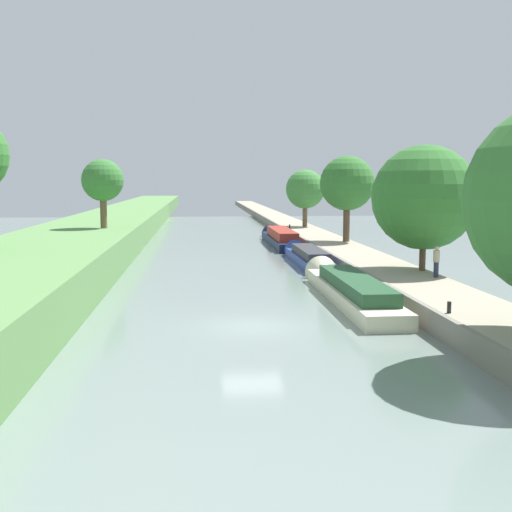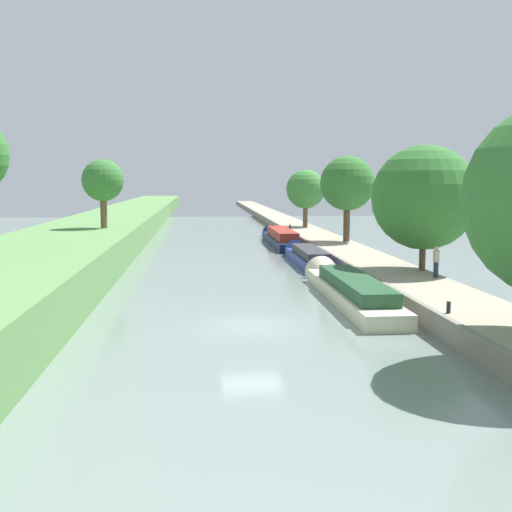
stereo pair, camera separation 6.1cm
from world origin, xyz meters
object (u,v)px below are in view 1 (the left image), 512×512
(narrowboat_navy, at_px, (280,238))
(mooring_bollard_far, at_px, (290,227))
(narrowboat_cream, at_px, (348,288))
(person_walking, at_px, (436,261))
(narrowboat_blue, at_px, (307,257))
(mooring_bollard_near, at_px, (449,307))

(narrowboat_navy, xyz_separation_m, mooring_bollard_far, (1.94, 7.04, 0.54))
(narrowboat_cream, relative_size, person_walking, 8.80)
(person_walking, bearing_deg, narrowboat_navy, 100.12)
(mooring_bollard_far, bearing_deg, person_walking, -85.19)
(narrowboat_cream, height_order, narrowboat_blue, narrowboat_cream)
(narrowboat_blue, relative_size, narrowboat_navy, 0.77)
(person_walking, bearing_deg, mooring_bollard_far, 94.81)
(narrowboat_blue, relative_size, person_walking, 7.01)
(person_walking, xyz_separation_m, mooring_bollard_far, (-2.85, 33.93, -0.65))
(narrowboat_navy, bearing_deg, narrowboat_cream, -90.12)
(narrowboat_cream, xyz_separation_m, narrowboat_blue, (0.26, 13.63, -0.03))
(narrowboat_cream, bearing_deg, mooring_bollard_far, 86.67)
(narrowboat_cream, relative_size, narrowboat_navy, 0.97)
(narrowboat_cream, xyz_separation_m, person_walking, (4.86, 0.53, 1.27))
(narrowboat_navy, bearing_deg, narrowboat_blue, -89.19)
(mooring_bollard_near, relative_size, mooring_bollard_far, 1.00)
(narrowboat_navy, bearing_deg, mooring_bollard_far, 74.55)
(narrowboat_cream, height_order, person_walking, person_walking)
(narrowboat_blue, distance_m, mooring_bollard_far, 20.91)
(narrowboat_navy, distance_m, mooring_bollard_far, 7.32)
(mooring_bollard_far, bearing_deg, narrowboat_navy, -105.45)
(narrowboat_navy, bearing_deg, person_walking, -79.88)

